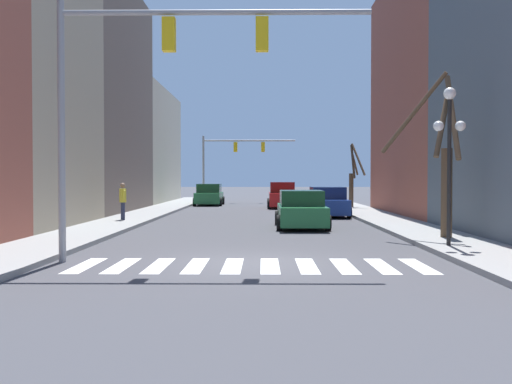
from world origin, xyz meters
TOP-DOWN VIEW (x-y plane):
  - ground_plane at (0.00, 0.00)m, footprint 240.00×240.00m
  - sidewalk_left at (-6.31, 0.00)m, footprint 2.53×90.00m
  - sidewalk_right at (6.31, 0.00)m, footprint 2.53×90.00m
  - building_row_left at (-10.58, 16.64)m, footprint 6.00×48.24m
  - building_row_right at (10.58, 11.09)m, footprint 6.00×31.55m
  - crosswalk_stripes at (0.00, -0.57)m, footprint 8.55×2.60m
  - traffic_signal_near at (-2.53, 0.02)m, footprint 7.87×0.28m
  - traffic_signal_far at (-2.36, 36.15)m, footprint 7.94×0.28m
  - street_lamp_right_corner at (5.74, 2.57)m, footprint 0.95×0.36m
  - car_at_intersection at (1.92, 10.44)m, footprint 2.17×4.82m
  - car_parked_left_mid at (1.63, 26.79)m, footprint 2.06×4.26m
  - car_parked_right_near at (3.83, 17.81)m, footprint 2.19×4.68m
  - car_parked_right_mid at (-3.85, 31.00)m, footprint 2.16×4.56m
  - pedestrian_on_left_sidewalk at (-6.30, 12.98)m, footprint 0.42×0.70m
  - street_tree_right_far at (6.27, 4.90)m, footprint 2.16×2.91m
  - street_tree_right_near at (6.38, 25.51)m, footprint 0.88×2.27m

SIDE VIEW (x-z plane):
  - ground_plane at x=0.00m, z-range 0.00..0.00m
  - crosswalk_stripes at x=0.00m, z-range 0.00..0.01m
  - sidewalk_left at x=-6.31m, z-range 0.00..0.15m
  - sidewalk_right at x=6.31m, z-range 0.00..0.15m
  - car_at_intersection at x=1.92m, z-range -0.05..1.55m
  - car_parked_right_near at x=3.83m, z-range -0.05..1.57m
  - car_parked_right_mid at x=-3.85m, z-range -0.05..1.60m
  - car_parked_left_mid at x=1.63m, z-range -0.07..1.75m
  - pedestrian_on_left_sidewalk at x=-6.30m, z-range 0.31..2.05m
  - street_tree_right_near at x=6.38m, z-range -0.06..4.26m
  - street_tree_right_far at x=6.27m, z-range -0.25..5.30m
  - street_lamp_right_corner at x=5.74m, z-range 1.10..5.73m
  - traffic_signal_far at x=-2.36m, z-range 1.35..7.05m
  - traffic_signal_near at x=-2.53m, z-range 1.56..8.23m
  - building_row_right at x=10.58m, z-range -0.90..12.72m
  - building_row_left at x=-10.58m, z-range -0.70..13.07m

